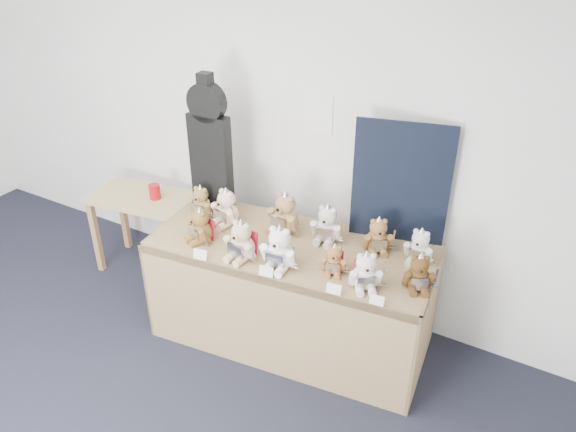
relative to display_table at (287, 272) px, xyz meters
The scene contains 22 objects.
room_shell 1.13m from the display_table, 99.75° to the left, with size 6.00×6.00×6.00m.
display_table is the anchor object (origin of this frame).
side_table 1.56m from the display_table, behind, with size 0.91×0.60×0.71m.
guitar_case 1.06m from the display_table, 162.76° to the left, with size 0.32×0.11×1.04m.
navy_board 0.97m from the display_table, 42.29° to the left, with size 0.64×0.02×0.86m, color black.
red_cup 1.44m from the display_table, 168.95° to the left, with size 0.09×0.09×0.12m, color #B20B11.
teddy_front_far_left 0.67m from the display_table, 163.31° to the right, with size 0.22×0.22×0.28m.
teddy_front_left 0.42m from the display_table, 136.71° to the right, with size 0.25×0.22×0.31m.
teddy_front_centre 0.35m from the display_table, 75.51° to the right, with size 0.27×0.23×0.33m.
teddy_front_right 0.46m from the display_table, ahead, with size 0.19×0.17×0.23m.
teddy_front_far_right 0.68m from the display_table, ahead, with size 0.23×0.22×0.28m.
teddy_front_end 0.93m from the display_table, ahead, with size 0.22×0.21×0.27m.
teddy_back_left 0.64m from the display_table, 169.88° to the left, with size 0.25×0.23×0.31m.
teddy_back_centre_left 0.40m from the display_table, 123.36° to the left, with size 0.28×0.24×0.34m.
teddy_back_centre_right 0.42m from the display_table, 57.10° to the left, with size 0.25×0.21×0.30m.
teddy_back_right 0.67m from the display_table, 31.45° to the left, with size 0.23×0.22×0.27m.
teddy_back_end 0.91m from the display_table, 22.40° to the left, with size 0.21×0.17×0.26m.
teddy_back_far_left 0.85m from the display_table, behind, with size 0.22×0.18×0.27m.
entry_card_a 0.61m from the display_table, 140.90° to the right, with size 0.10×0.00×0.07m, color white.
entry_card_b 0.37m from the display_table, 84.94° to the right, with size 0.09×0.00×0.07m, color white.
entry_card_c 0.57m from the display_table, 28.59° to the right, with size 0.09×0.00×0.07m, color white.
entry_card_d 0.79m from the display_table, 17.13° to the right, with size 0.09×0.00×0.06m, color white.
Camera 1 is at (2.46, -0.86, 2.90)m, focal length 35.00 mm.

